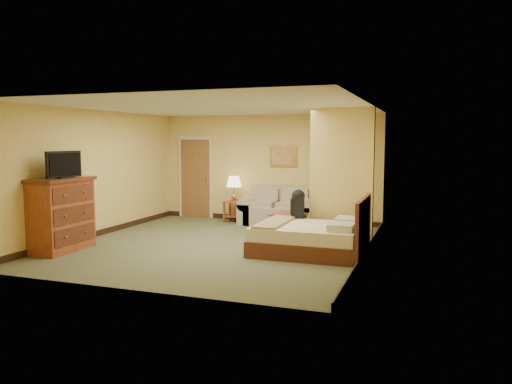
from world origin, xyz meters
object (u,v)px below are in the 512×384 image
at_px(coffee_table, 289,219).
at_px(dresser, 61,214).
at_px(bed, 312,238).
at_px(loveseat, 278,212).

relative_size(coffee_table, dresser, 0.57).
xyz_separation_m(dresser, bed, (4.30, 1.28, -0.39)).
distance_m(dresser, bed, 4.50).
relative_size(dresser, bed, 0.69).
relative_size(loveseat, dresser, 1.34).
bearing_deg(coffee_table, loveseat, 119.83).
bearing_deg(dresser, bed, 16.60).
height_order(coffee_table, bed, bed).
bearing_deg(coffee_table, bed, -62.54).
height_order(loveseat, dresser, dresser).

